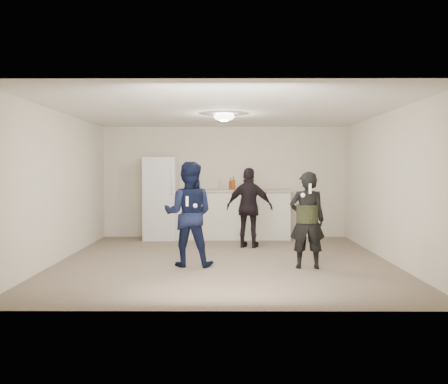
{
  "coord_description": "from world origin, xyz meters",
  "views": [
    {
      "loc": [
        0.04,
        -8.33,
        1.53
      ],
      "look_at": [
        0.0,
        0.2,
        1.15
      ],
      "focal_mm": 40.0,
      "sensor_mm": 36.0,
      "label": 1
    }
  ],
  "objects_px": {
    "woman": "(307,220)",
    "counter": "(230,215)",
    "fridge": "(161,198)",
    "spectator": "(249,208)",
    "shaker": "(198,186)",
    "man": "(189,214)"
  },
  "relations": [
    {
      "from": "counter",
      "to": "spectator",
      "type": "distance_m",
      "value": 1.31
    },
    {
      "from": "woman",
      "to": "counter",
      "type": "bearing_deg",
      "value": -68.45
    },
    {
      "from": "shaker",
      "to": "woman",
      "type": "relative_size",
      "value": 0.11
    },
    {
      "from": "shaker",
      "to": "man",
      "type": "relative_size",
      "value": 0.1
    },
    {
      "from": "fridge",
      "to": "man",
      "type": "relative_size",
      "value": 1.08
    },
    {
      "from": "fridge",
      "to": "spectator",
      "type": "height_order",
      "value": "fridge"
    },
    {
      "from": "shaker",
      "to": "fridge",
      "type": "bearing_deg",
      "value": -172.23
    },
    {
      "from": "counter",
      "to": "fridge",
      "type": "height_order",
      "value": "fridge"
    },
    {
      "from": "counter",
      "to": "woman",
      "type": "relative_size",
      "value": 1.73
    },
    {
      "from": "counter",
      "to": "fridge",
      "type": "relative_size",
      "value": 1.44
    },
    {
      "from": "man",
      "to": "spectator",
      "type": "bearing_deg",
      "value": -114.31
    },
    {
      "from": "shaker",
      "to": "woman",
      "type": "bearing_deg",
      "value": -60.74
    },
    {
      "from": "woman",
      "to": "shaker",
      "type": "bearing_deg",
      "value": -58.59
    },
    {
      "from": "fridge",
      "to": "shaker",
      "type": "relative_size",
      "value": 10.59
    },
    {
      "from": "man",
      "to": "spectator",
      "type": "height_order",
      "value": "man"
    },
    {
      "from": "man",
      "to": "woman",
      "type": "height_order",
      "value": "man"
    },
    {
      "from": "shaker",
      "to": "woman",
      "type": "xyz_separation_m",
      "value": [
        1.87,
        -3.35,
        -0.42
      ]
    },
    {
      "from": "woman",
      "to": "spectator",
      "type": "distance_m",
      "value": 2.22
    },
    {
      "from": "woman",
      "to": "spectator",
      "type": "relative_size",
      "value": 0.96
    },
    {
      "from": "spectator",
      "to": "counter",
      "type": "bearing_deg",
      "value": -58.21
    },
    {
      "from": "fridge",
      "to": "counter",
      "type": "bearing_deg",
      "value": 2.62
    },
    {
      "from": "fridge",
      "to": "shaker",
      "type": "xyz_separation_m",
      "value": [
        0.82,
        0.11,
        0.28
      ]
    }
  ]
}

